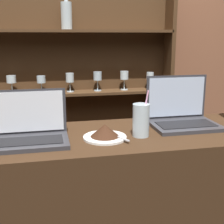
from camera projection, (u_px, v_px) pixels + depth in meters
back_wall at (83, 43)px, 2.37m from camera, size 7.00×0.06×2.70m
back_shelf at (69, 99)px, 2.37m from camera, size 1.57×0.18×1.80m
laptop_near at (29, 131)px, 1.33m from camera, size 0.33×0.21×0.22m
laptop_far at (182, 115)px, 1.58m from camera, size 0.33×0.24×0.24m
cake_plate at (105, 132)px, 1.38m from camera, size 0.19×0.19×0.07m
water_glass at (141, 120)px, 1.40m from camera, size 0.08×0.08×0.21m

